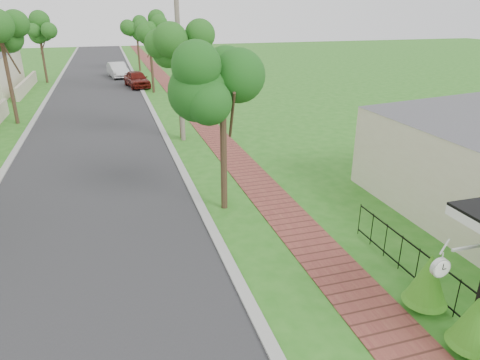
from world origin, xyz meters
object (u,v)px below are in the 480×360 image
parked_car_red (137,79)px  utility_pole (179,62)px  station_clock (442,266)px  near_tree (223,86)px  parked_car_white (118,70)px

parked_car_red → utility_pole: 17.67m
utility_pole → station_clock: (2.21, -16.22, -2.05)m
utility_pole → station_clock: 16.49m
near_tree → station_clock: (2.25, -7.60, -2.23)m
parked_car_white → parked_car_red: bearing=-86.6°
parked_car_white → utility_pole: (2.49, -23.82, 3.28)m
near_tree → parked_car_white: bearing=94.3°
station_clock → parked_car_red: bearing=95.6°
near_tree → station_clock: size_ratio=5.01×
parked_car_red → station_clock: size_ratio=3.93×
utility_pole → station_clock: size_ratio=7.51×
station_clock → utility_pole: bearing=97.7°
near_tree → utility_pole: size_ratio=0.67×
parked_car_white → utility_pole: bearing=-92.8°
utility_pole → station_clock: bearing=-82.3°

